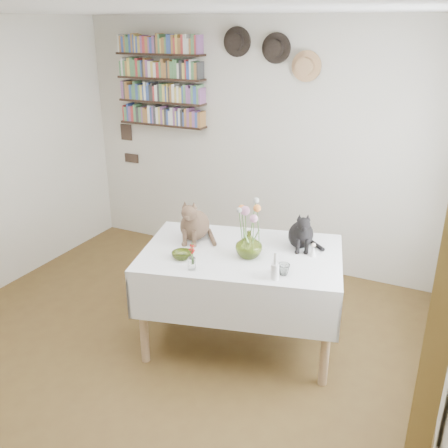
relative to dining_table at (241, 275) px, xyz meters
The scene contains 15 objects.
room 1.09m from the dining_table, 122.94° to the right, with size 4.08×4.58×2.58m.
curtain 1.75m from the dining_table, 30.91° to the right, with size 0.12×0.38×2.10m, color brown.
dining_table is the anchor object (origin of this frame).
tabby_cat 0.58m from the dining_table, behind, with size 0.24×0.31×0.36m, color brown, non-canonical shape.
black_cat 0.59m from the dining_table, 37.97° to the left, with size 0.21×0.26×0.31m, color black, non-canonical shape.
flower_vase 0.32m from the dining_table, 35.34° to the right, with size 0.20×0.20×0.21m, color #93A83F.
green_bowl 0.51m from the dining_table, 139.98° to the right, with size 0.16×0.16×0.05m, color #93A83F.
drinking_glass 0.52m from the dining_table, 27.51° to the right, with size 0.09×0.09×0.08m, color white.
candlestick 0.55m from the dining_table, 38.38° to the right, with size 0.06×0.06×0.20m.
berry_jar 0.55m from the dining_table, 115.18° to the right, with size 0.06×0.06×0.22m.
porcelain_figurine 0.59m from the dining_table, 18.04° to the left, with size 0.06×0.06×0.11m.
flower_bouquet 0.55m from the dining_table, 30.30° to the right, with size 0.17×0.12×0.39m.
bookshelf_unit 2.46m from the dining_table, 137.83° to the left, with size 1.00×0.16×0.91m.
wall_hats 2.16m from the dining_table, 103.85° to the left, with size 0.98×0.09×0.48m.
wall_art_plaques 2.63m from the dining_table, 144.58° to the left, with size 0.21×0.02×0.44m.
Camera 1 is at (1.85, -2.42, 2.42)m, focal length 40.00 mm.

